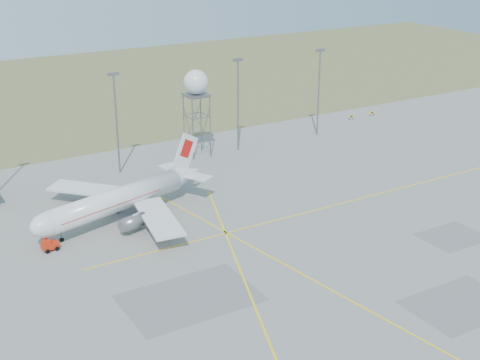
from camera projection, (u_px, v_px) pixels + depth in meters
ground at (378, 308)px, 87.85m from camera, size 400.00×400.00×0.00m
grass_strip at (60, 93)px, 199.84m from camera, size 400.00×120.00×0.03m
mast_b at (116, 115)px, 131.51m from camera, size 2.20×0.50×20.50m
mast_c at (238, 97)px, 144.97m from camera, size 2.20×0.50×20.50m
mast_d at (319, 85)px, 155.55m from camera, size 2.20×0.50×20.50m
taxi_sign_near at (351, 116)px, 171.86m from camera, size 1.60×0.17×1.20m
taxi_sign_far at (372, 113)px, 175.23m from camera, size 1.60×0.17×1.20m
airliner_main at (119, 200)px, 112.78m from camera, size 34.96×33.15×12.07m
radar_tower at (197, 108)px, 141.96m from camera, size 5.21×5.21×18.86m
baggage_tug at (50, 246)px, 103.14m from camera, size 2.63×2.23×1.89m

